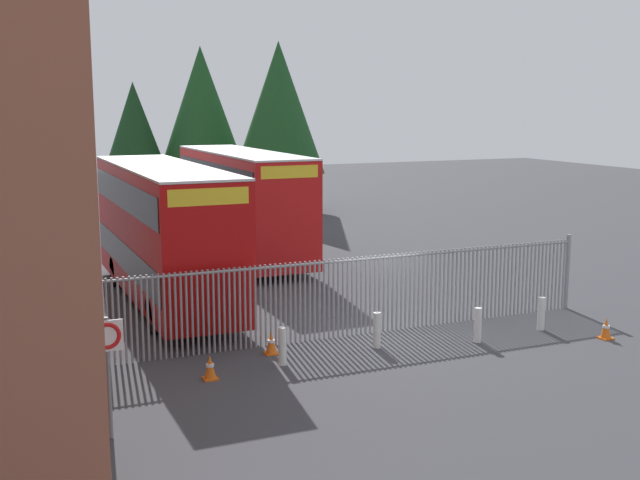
# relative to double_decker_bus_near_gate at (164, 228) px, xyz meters

# --- Properties ---
(ground_plane) EXTENTS (100.00, 100.00, 0.00)m
(ground_plane) POSITION_rel_double_decker_bus_near_gate_xyz_m (4.65, 2.21, -2.42)
(ground_plane) COLOR #3D3D42
(palisade_fence) EXTENTS (14.73, 0.14, 2.35)m
(palisade_fence) POSITION_rel_double_decker_bus_near_gate_xyz_m (4.02, -5.79, -1.24)
(palisade_fence) COLOR gray
(palisade_fence) RESTS_ON ground
(double_decker_bus_near_gate) EXTENTS (2.54, 10.81, 4.42)m
(double_decker_bus_near_gate) POSITION_rel_double_decker_bus_near_gate_xyz_m (0.00, 0.00, 0.00)
(double_decker_bus_near_gate) COLOR #B70C0C
(double_decker_bus_near_gate) RESTS_ON ground
(double_decker_bus_behind_fence_left) EXTENTS (2.54, 10.81, 4.42)m
(double_decker_bus_behind_fence_left) POSITION_rel_double_decker_bus_near_gate_xyz_m (4.61, 6.16, 0.00)
(double_decker_bus_behind_fence_left) COLOR red
(double_decker_bus_behind_fence_left) RESTS_ON ground
(bollard_near_left) EXTENTS (0.20, 0.20, 0.95)m
(bollard_near_left) POSITION_rel_double_decker_bus_near_gate_xyz_m (1.21, -7.41, -1.95)
(bollard_near_left) COLOR silver
(bollard_near_left) RESTS_ON ground
(bollard_center_front) EXTENTS (0.20, 0.20, 0.95)m
(bollard_center_front) POSITION_rel_double_decker_bus_near_gate_xyz_m (3.98, -7.08, -1.95)
(bollard_center_front) COLOR silver
(bollard_center_front) RESTS_ON ground
(bollard_near_right) EXTENTS (0.20, 0.20, 0.95)m
(bollard_near_right) POSITION_rel_double_decker_bus_near_gate_xyz_m (6.70, -7.73, -1.95)
(bollard_near_right) COLOR silver
(bollard_near_right) RESTS_ON ground
(bollard_far_right) EXTENTS (0.20, 0.20, 0.95)m
(bollard_far_right) POSITION_rel_double_decker_bus_near_gate_xyz_m (9.03, -7.45, -1.95)
(bollard_far_right) COLOR silver
(bollard_far_right) RESTS_ON ground
(traffic_cone_by_gate) EXTENTS (0.34, 0.34, 0.59)m
(traffic_cone_by_gate) POSITION_rel_double_decker_bus_near_gate_xyz_m (-0.71, -7.71, -2.13)
(traffic_cone_by_gate) COLOR orange
(traffic_cone_by_gate) RESTS_ON ground
(traffic_cone_mid_forecourt) EXTENTS (0.34, 0.34, 0.59)m
(traffic_cone_mid_forecourt) POSITION_rel_double_decker_bus_near_gate_xyz_m (1.25, -6.48, -2.13)
(traffic_cone_mid_forecourt) COLOR orange
(traffic_cone_mid_forecourt) RESTS_ON ground
(traffic_cone_near_kerb) EXTENTS (0.34, 0.34, 0.59)m
(traffic_cone_near_kerb) POSITION_rel_double_decker_bus_near_gate_xyz_m (10.09, -8.86, -2.13)
(traffic_cone_near_kerb) COLOR orange
(traffic_cone_near_kerb) RESTS_ON ground
(speed_limit_sign_post) EXTENTS (0.60, 0.14, 2.40)m
(speed_limit_sign_post) POSITION_rel_double_decker_bus_near_gate_xyz_m (-3.35, -10.22, -0.65)
(speed_limit_sign_post) COLOR slate
(speed_limit_sign_post) RESTS_ON ground
(tree_tall_back) EXTENTS (5.33, 5.33, 9.92)m
(tree_tall_back) POSITION_rel_double_decker_bus_near_gate_xyz_m (11.06, 19.01, 3.68)
(tree_tall_back) COLOR #4C3823
(tree_tall_back) RESTS_ON ground
(tree_short_side) EXTENTS (5.03, 5.03, 9.79)m
(tree_short_side) POSITION_rel_double_decker_bus_near_gate_xyz_m (7.47, 22.84, 3.76)
(tree_short_side) COLOR #4C3823
(tree_short_side) RESTS_ON ground
(tree_mid_row) EXTENTS (3.60, 3.60, 7.63)m
(tree_mid_row) POSITION_rel_double_decker_bus_near_gate_xyz_m (3.38, 22.87, 2.61)
(tree_mid_row) COLOR #4C3823
(tree_mid_row) RESTS_ON ground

